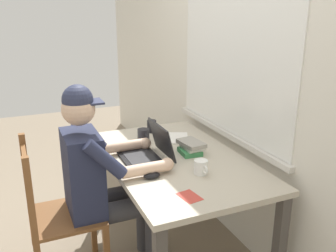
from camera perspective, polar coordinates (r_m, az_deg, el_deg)
ground_plane at (r=2.75m, az=1.00°, el=-18.45°), size 8.00×8.00×0.00m
back_wall at (r=2.49m, az=11.79°, el=9.83°), size 6.00×0.08×2.60m
desk at (r=2.44m, az=1.08°, el=-6.69°), size 1.38×0.84×0.70m
seated_person at (r=2.27m, az=-10.40°, el=-7.34°), size 0.50×0.60×1.23m
wooden_chair at (r=2.34m, az=-16.95°, el=-13.22°), size 0.42×0.42×0.93m
laptop at (r=2.36m, az=-2.94°, el=-3.95°), size 0.33×0.29×0.23m
computer_mouse at (r=2.11m, az=-2.53°, el=-7.71°), size 0.06×0.10×0.03m
coffee_mug_white at (r=2.16m, az=5.16°, el=-6.40°), size 0.12×0.08×0.09m
coffee_mug_dark at (r=2.67m, az=-3.83°, el=-1.46°), size 0.12×0.09×0.09m
coffee_mug_spare at (r=2.86m, az=-2.54°, el=-0.04°), size 0.11×0.07×0.10m
book_stack_main at (r=2.45m, az=3.60°, el=-3.30°), size 0.21×0.16×0.08m
paper_pile_near_laptop at (r=2.56m, az=-5.47°, el=-3.34°), size 0.24×0.24×0.01m
paper_pile_back_corner at (r=2.73m, az=1.29°, el=-1.90°), size 0.29×0.26×0.01m
landscape_photo_print at (r=1.93m, az=3.37°, el=-10.90°), size 0.14×0.11×0.00m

